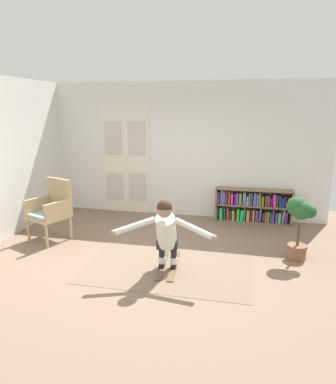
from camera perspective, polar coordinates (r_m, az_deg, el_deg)
ground_plane at (r=5.47m, az=-1.99°, el=-11.58°), size 7.20×7.20×0.00m
back_wall at (r=7.55m, az=2.95°, el=6.90°), size 6.00×0.10×2.90m
double_door at (r=7.86m, az=-7.00°, el=5.47°), size 1.22×0.05×2.45m
rug at (r=5.30m, az=-0.04°, el=-12.38°), size 2.49×1.55×0.01m
bookshelf at (r=7.45m, az=13.72°, el=-2.35°), size 1.58×0.30×0.71m
wicker_chair at (r=6.55m, az=-18.70°, el=-2.57°), size 0.78×0.78×1.10m
potted_plant at (r=5.70m, az=20.91°, el=-4.36°), size 0.45×0.36×1.02m
skis_pair at (r=5.32m, az=0.01°, el=-12.05°), size 0.35×0.94×0.07m
person_skier at (r=4.88m, az=-0.34°, el=-6.37°), size 1.43×0.70×1.07m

